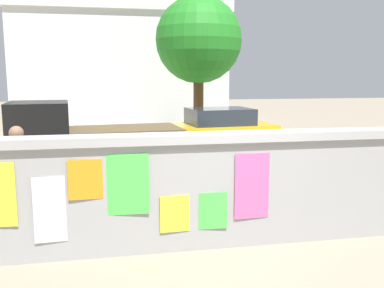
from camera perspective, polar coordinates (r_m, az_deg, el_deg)
ground at (r=13.78m, az=-4.70°, el=-0.81°), size 60.00×60.00×0.00m
poster_wall at (r=5.89m, az=3.80°, el=-6.01°), size 6.94×0.42×1.61m
auto_rickshaw_truck at (r=9.40m, az=-13.88°, el=-0.11°), size 3.73×1.86×1.85m
car_parked at (r=13.14m, az=3.13°, el=1.95°), size 3.93×2.02×1.40m
motorcycle at (r=8.19m, az=19.06°, el=-4.81°), size 1.88×0.65×0.87m
bicycle_near at (r=7.00m, az=3.34°, el=-7.48°), size 1.70×0.44×0.95m
bicycle_far at (r=9.91m, az=6.67°, el=-2.60°), size 1.71×0.44×0.95m
person_walking at (r=7.06m, az=-22.51°, el=-2.83°), size 0.42×0.42×1.62m
tree_roadside at (r=16.02m, az=0.90°, el=13.87°), size 3.21×3.21×5.33m
building_background at (r=21.95m, az=-9.55°, el=10.47°), size 10.21×5.40×5.84m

